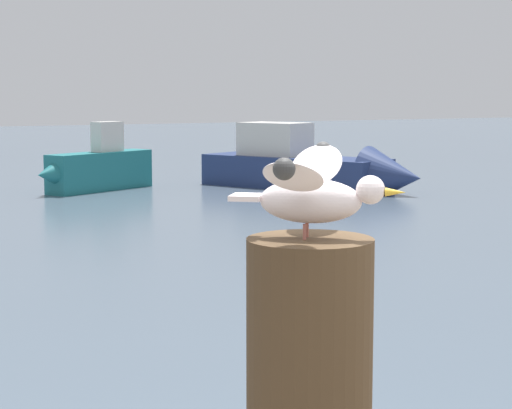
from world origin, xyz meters
The scene contains 3 objects.
seagull centered at (-0.83, -0.48, 2.06)m, with size 0.48×0.53×0.20m.
boat_teal centered at (5.10, 18.09, 0.52)m, with size 3.25×1.96×1.60m.
boat_navy centered at (9.75, 15.88, 0.50)m, with size 3.54×5.76×1.80m.
Camera 1 is at (-1.92, -2.19, 2.27)m, focal length 64.17 mm.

